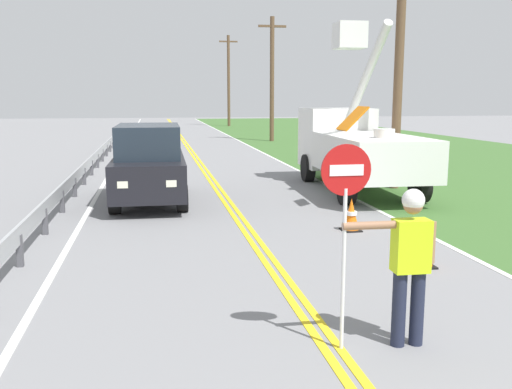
# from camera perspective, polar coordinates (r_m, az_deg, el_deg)

# --- Properties ---
(grass_verge_right) EXTENTS (16.00, 110.00, 0.01)m
(grass_verge_right) POSITION_cam_1_polar(r_m,az_deg,el_deg) (24.97, 22.55, 2.63)
(grass_verge_right) COLOR #3D662D
(grass_verge_right) RESTS_ON ground
(centerline_yellow_left) EXTENTS (0.11, 110.00, 0.01)m
(centerline_yellow_left) POSITION_cam_1_polar(r_m,az_deg,el_deg) (21.07, -5.27, 2.14)
(centerline_yellow_left) COLOR yellow
(centerline_yellow_left) RESTS_ON ground
(centerline_yellow_right) EXTENTS (0.11, 110.00, 0.01)m
(centerline_yellow_right) POSITION_cam_1_polar(r_m,az_deg,el_deg) (21.09, -4.78, 2.16)
(centerline_yellow_right) COLOR yellow
(centerline_yellow_right) RESTS_ON ground
(edge_line_right) EXTENTS (0.12, 110.00, 0.01)m
(edge_line_right) POSITION_cam_1_polar(r_m,az_deg,el_deg) (21.71, 4.49, 2.38)
(edge_line_right) COLOR silver
(edge_line_right) RESTS_ON ground
(edge_line_left) EXTENTS (0.12, 110.00, 0.01)m
(edge_line_left) POSITION_cam_1_polar(r_m,az_deg,el_deg) (21.06, -14.83, 1.85)
(edge_line_left) COLOR silver
(edge_line_left) RESTS_ON ground
(flagger_worker) EXTENTS (1.09, 0.25, 1.83)m
(flagger_worker) POSITION_cam_1_polar(r_m,az_deg,el_deg) (6.55, 15.39, -6.19)
(flagger_worker) COLOR #1E2338
(flagger_worker) RESTS_ON ground
(stop_sign_paddle) EXTENTS (0.56, 0.04, 2.33)m
(stop_sign_paddle) POSITION_cam_1_polar(r_m,az_deg,el_deg) (6.13, 9.09, -0.69)
(stop_sign_paddle) COLOR silver
(stop_sign_paddle) RESTS_ON ground
(utility_bucket_truck) EXTENTS (2.84, 6.87, 5.13)m
(utility_bucket_truck) POSITION_cam_1_polar(r_m,az_deg,el_deg) (17.64, 9.97, 5.11)
(utility_bucket_truck) COLOR white
(utility_bucket_truck) RESTS_ON ground
(oncoming_suv_nearest) EXTENTS (1.98, 4.64, 2.10)m
(oncoming_suv_nearest) POSITION_cam_1_polar(r_m,az_deg,el_deg) (15.35, -10.84, 3.11)
(oncoming_suv_nearest) COLOR black
(oncoming_suv_nearest) RESTS_ON ground
(utility_pole_near) EXTENTS (1.80, 0.28, 7.56)m
(utility_pole_near) POSITION_cam_1_polar(r_m,az_deg,el_deg) (18.00, 14.38, 13.19)
(utility_pole_near) COLOR brown
(utility_pole_near) RESTS_ON ground
(utility_pole_mid) EXTENTS (1.80, 0.28, 7.88)m
(utility_pole_mid) POSITION_cam_1_polar(r_m,az_deg,el_deg) (36.81, 1.64, 11.88)
(utility_pole_mid) COLOR brown
(utility_pole_mid) RESTS_ON ground
(utility_pole_far) EXTENTS (1.80, 0.28, 8.81)m
(utility_pole_far) POSITION_cam_1_polar(r_m,az_deg,el_deg) (56.38, -2.81, 11.65)
(utility_pole_far) COLOR brown
(utility_pole_far) RESTS_ON ground
(traffic_cone_lead) EXTENTS (0.40, 0.40, 0.70)m
(traffic_cone_lead) POSITION_cam_1_polar(r_m,az_deg,el_deg) (9.83, 16.64, -5.19)
(traffic_cone_lead) COLOR orange
(traffic_cone_lead) RESTS_ON ground
(traffic_cone_mid) EXTENTS (0.40, 0.40, 0.70)m
(traffic_cone_mid) POSITION_cam_1_polar(r_m,az_deg,el_deg) (12.12, 9.68, -2.10)
(traffic_cone_mid) COLOR orange
(traffic_cone_mid) RESTS_ON ground
(guardrail_left_shoulder) EXTENTS (0.10, 32.00, 0.71)m
(guardrail_left_shoulder) POSITION_cam_1_polar(r_m,az_deg,el_deg) (17.95, -17.56, 2.04)
(guardrail_left_shoulder) COLOR #9EA0A3
(guardrail_left_shoulder) RESTS_ON ground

